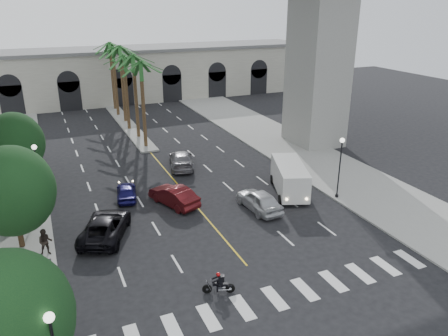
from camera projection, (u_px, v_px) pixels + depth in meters
The scene contains 26 objects.
ground at pixel (262, 283), 25.81m from camera, with size 140.00×140.00×0.00m, color black.
sidewalk_right at pixel (323, 165), 44.21m from camera, with size 8.00×100.00×0.15m, color gray.
median at pixel (128, 125), 58.32m from camera, with size 2.00×24.00×0.20m, color gray.
pier_building at pixel (104, 75), 71.38m from camera, with size 71.00×10.50×8.50m.
palm_a at pixel (141, 66), 46.53m from camera, with size 3.20×3.20×10.30m.
palm_b at pixel (133, 59), 49.89m from camera, with size 3.20×3.20×10.60m.
palm_c at pixel (124, 60), 53.37m from camera, with size 3.20×3.20×10.10m.
palm_d at pixel (120, 50), 56.66m from camera, with size 3.20×3.20×10.90m.
palm_e at pixel (113, 51), 60.16m from camera, with size 3.20×3.20×10.40m.
palm_f at pixel (110, 46), 63.60m from camera, with size 3.20×3.20×10.70m.
street_tree_near at pixel (7, 320), 16.97m from camera, with size 5.20×5.20×6.89m.
street_tree_mid at pixel (12, 191), 28.03m from camera, with size 5.44×5.44×7.21m.
street_tree_far at pixel (15, 143), 38.42m from camera, with size 5.04×5.04×6.68m.
lamp_post_left_far at pixel (38, 171), 34.12m from camera, with size 0.40×0.40×5.35m.
lamp_post_right at pixel (340, 163), 35.75m from camera, with size 0.40×0.40×5.35m.
traffic_signal_near at pixel (57, 331), 18.57m from camera, with size 0.25×0.18×3.65m.
traffic_signal_far at pixel (52, 279), 21.99m from camera, with size 0.25×0.18×3.65m.
motorcycle_rider at pixel (220, 284), 24.78m from camera, with size 1.78×0.78×1.35m.
car_a at pixel (259, 200), 34.67m from camera, with size 1.95×4.84×1.65m, color #B1B3B6.
car_b at pixel (174, 196), 35.50m from camera, with size 1.70×4.89×1.61m, color #501013.
car_c at pixel (105, 226), 30.66m from camera, with size 2.72×5.89×1.64m, color black.
car_d at pixel (181, 159), 43.62m from camera, with size 2.27×5.59×1.62m, color slate.
car_e at pixel (126, 191), 36.66m from camera, with size 1.58×3.92×1.34m, color #131151.
cargo_van at pixel (290, 178), 37.41m from camera, with size 4.30×6.58×2.63m.
pedestrian_a at pixel (22, 269), 25.56m from camera, with size 0.56×0.37×1.53m, color black.
pedestrian_b at pixel (45, 242), 28.17m from camera, with size 0.89×0.69×1.83m, color black.
Camera 1 is at (-10.70, -18.96, 15.63)m, focal length 35.00 mm.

